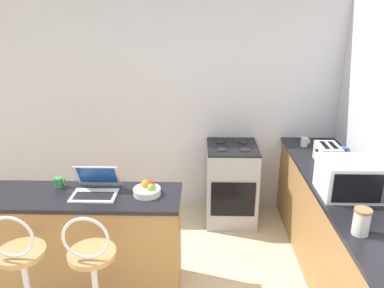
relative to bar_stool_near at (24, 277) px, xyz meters
name	(u,v)px	position (x,y,z in m)	size (l,w,h in m)	color
wall_back	(165,103)	(0.85, 2.04, 0.81)	(12.00, 0.06, 2.60)	silver
breakfast_bar	(81,242)	(0.25, 0.50, -0.04)	(1.71, 0.51, 0.90)	#9E703D
counter_right	(348,243)	(2.53, 0.55, -0.04)	(0.64, 2.94, 0.90)	#9E703D
bar_stool_near	(24,277)	(0.00, 0.00, 0.00)	(0.40, 0.40, 1.04)	silver
bar_stool_far	(94,278)	(0.51, 0.00, 0.00)	(0.40, 0.40, 1.04)	silver
laptop	(96,186)	(0.41, 0.55, 0.46)	(0.36, 0.32, 0.22)	silver
microwave	(354,178)	(2.50, 0.57, 0.55)	(0.53, 0.39, 0.29)	white
toaster	(328,154)	(2.50, 1.24, 0.50)	(0.22, 0.30, 0.19)	silver
stove_range	(231,183)	(1.62, 1.69, -0.04)	(0.56, 0.61, 0.91)	#9EA3A8
mug_white	(305,142)	(2.40, 1.71, 0.46)	(0.09, 0.08, 0.10)	white
storage_jar	(361,222)	(2.33, 0.00, 0.50)	(0.12, 0.12, 0.19)	silver
mug_blue	(344,152)	(2.73, 1.41, 0.46)	(0.10, 0.08, 0.10)	#2D51AD
fruit_bowl	(147,190)	(0.84, 0.53, 0.45)	(0.22, 0.22, 0.11)	silver
mug_green	(59,182)	(0.07, 0.64, 0.45)	(0.09, 0.07, 0.09)	#338447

